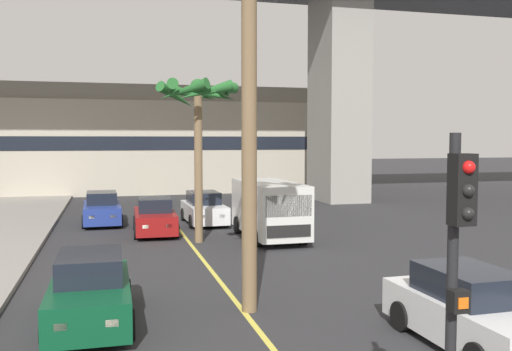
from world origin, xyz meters
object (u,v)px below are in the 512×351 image
car_queue_fourth (90,292)px  palm_tree_near_median (198,104)px  car_queue_second (204,209)px  traffic_light_median_near (456,271)px  car_queue_front (102,209)px  delivery_van (269,208)px  car_queue_fifth (155,217)px  car_queue_third (471,312)px

car_queue_fourth → palm_tree_near_median: 11.11m
car_queue_second → traffic_light_median_near: (-0.87, -21.80, 1.99)m
car_queue_front → delivery_van: size_ratio=0.79×
car_queue_front → car_queue_fourth: size_ratio=1.01×
car_queue_front → traffic_light_median_near: (3.95, -22.97, 1.99)m
car_queue_second → palm_tree_near_median: size_ratio=0.64×
car_queue_fifth → traffic_light_median_near: 19.67m
car_queue_fifth → car_queue_fourth: bearing=-101.3°
car_queue_second → palm_tree_near_median: 6.91m
car_queue_fourth → palm_tree_near_median: palm_tree_near_median is taller
palm_tree_near_median → car_queue_third: bearing=-74.9°
car_queue_third → traffic_light_median_near: traffic_light_median_near is taller
car_queue_front → car_queue_third: size_ratio=1.00×
car_queue_fifth → delivery_van: 5.17m
car_queue_second → car_queue_fourth: same height
car_queue_second → car_queue_fifth: size_ratio=1.00×
delivery_van → car_queue_fifth: bearing=150.7°
palm_tree_near_median → delivery_van: bearing=1.1°
car_queue_third → car_queue_fifth: same height
car_queue_fourth → car_queue_fifth: (2.36, 11.79, 0.00)m
car_queue_fourth → car_queue_third: bearing=-25.2°
car_queue_third → traffic_light_median_near: size_ratio=0.98×
car_queue_front → palm_tree_near_median: bearing=-57.7°
car_queue_second → delivery_van: bearing=-68.2°
car_queue_fifth → traffic_light_median_near: (1.68, -19.49, 1.99)m
car_queue_fourth → palm_tree_near_median: (3.92, 9.22, 4.80)m
car_queue_fourth → car_queue_second: bearing=70.8°
car_queue_front → car_queue_fourth: same height
car_queue_third → palm_tree_near_median: size_ratio=0.64×
car_queue_fifth → car_queue_front: bearing=123.1°
car_queue_fourth → delivery_van: (6.84, 9.28, 0.57)m
car_queue_fifth → delivery_van: size_ratio=0.79×
car_queue_third → delivery_van: size_ratio=0.79×
car_queue_front → car_queue_second: same height
car_queue_third → delivery_van: delivery_van is taller
car_queue_fifth → car_queue_second: bearing=42.1°
car_queue_fifth → palm_tree_near_median: palm_tree_near_median is taller
car_queue_front → car_queue_third: 20.07m
traffic_light_median_near → palm_tree_near_median: 17.16m
car_queue_third → car_queue_fifth: 16.03m
car_queue_fourth → traffic_light_median_near: traffic_light_median_near is taller
car_queue_fourth → car_queue_fifth: same height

